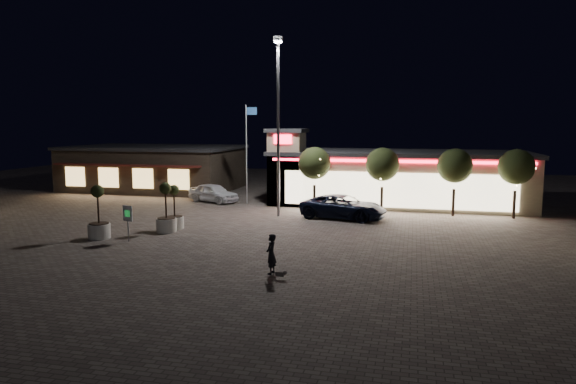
% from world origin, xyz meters
% --- Properties ---
extents(ground, '(90.00, 90.00, 0.00)m').
position_xyz_m(ground, '(0.00, 0.00, 0.00)').
color(ground, '#6B5F57').
rests_on(ground, ground).
extents(retail_building, '(20.40, 8.40, 6.10)m').
position_xyz_m(retail_building, '(9.51, 15.82, 2.21)').
color(retail_building, tan).
rests_on(retail_building, ground).
extents(restaurant_building, '(16.40, 11.00, 4.30)m').
position_xyz_m(restaurant_building, '(-14.00, 19.97, 2.16)').
color(restaurant_building, '#382D23').
rests_on(restaurant_building, ground).
extents(floodlight_pole, '(0.60, 0.40, 12.38)m').
position_xyz_m(floodlight_pole, '(2.00, 8.00, 7.02)').
color(floodlight_pole, gray).
rests_on(floodlight_pole, ground).
extents(flagpole, '(0.95, 0.10, 8.00)m').
position_xyz_m(flagpole, '(-1.90, 13.00, 4.74)').
color(flagpole, white).
rests_on(flagpole, ground).
extents(string_tree_a, '(2.42, 2.42, 4.79)m').
position_xyz_m(string_tree_a, '(4.00, 11.00, 3.56)').
color(string_tree_a, '#332319').
rests_on(string_tree_a, ground).
extents(string_tree_b, '(2.42, 2.42, 4.79)m').
position_xyz_m(string_tree_b, '(9.00, 11.00, 3.56)').
color(string_tree_b, '#332319').
rests_on(string_tree_b, ground).
extents(string_tree_c, '(2.42, 2.42, 4.79)m').
position_xyz_m(string_tree_c, '(14.00, 11.00, 3.56)').
color(string_tree_c, '#332319').
rests_on(string_tree_c, ground).
extents(string_tree_d, '(2.42, 2.42, 4.79)m').
position_xyz_m(string_tree_d, '(18.00, 11.00, 3.56)').
color(string_tree_d, '#332319').
rests_on(string_tree_d, ground).
extents(pickup_truck, '(6.26, 3.72, 1.63)m').
position_xyz_m(pickup_truck, '(6.58, 8.17, 0.82)').
color(pickup_truck, black).
rests_on(pickup_truck, ground).
extents(white_sedan, '(4.96, 3.51, 1.57)m').
position_xyz_m(white_sedan, '(-4.96, 13.05, 0.78)').
color(white_sedan, white).
rests_on(white_sedan, ground).
extents(pedestrian, '(0.48, 0.67, 1.76)m').
position_xyz_m(pedestrian, '(5.31, -5.68, 0.88)').
color(pedestrian, black).
rests_on(pedestrian, ground).
extents(dog, '(0.49, 0.19, 0.26)m').
position_xyz_m(dog, '(5.96, -6.39, 0.26)').
color(dog, '#59514C').
rests_on(dog, ground).
extents(planter_left, '(1.12, 1.12, 2.74)m').
position_xyz_m(planter_left, '(-3.16, 2.25, 0.85)').
color(planter_left, silver).
rests_on(planter_left, ground).
extents(planter_mid, '(1.25, 1.25, 3.08)m').
position_xyz_m(planter_mid, '(-6.10, -1.31, 0.95)').
color(planter_mid, silver).
rests_on(planter_mid, ground).
extents(planter_right, '(1.22, 1.22, 3.01)m').
position_xyz_m(planter_right, '(-3.19, 1.21, 0.93)').
color(planter_right, silver).
rests_on(planter_right, ground).
extents(valet_sign, '(0.66, 0.23, 2.02)m').
position_xyz_m(valet_sign, '(-4.05, -1.64, 1.41)').
color(valet_sign, gray).
rests_on(valet_sign, ground).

